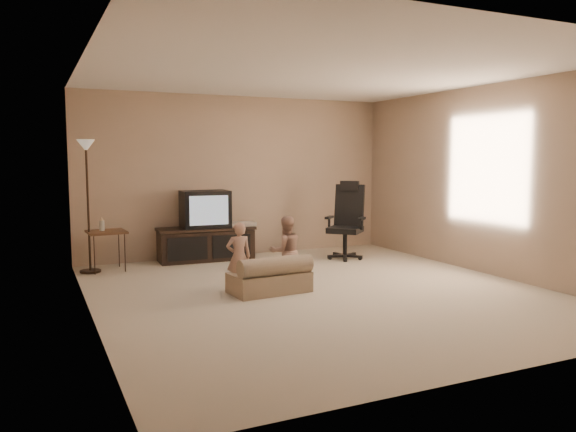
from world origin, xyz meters
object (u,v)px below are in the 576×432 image
object	(u,v)px
tv_stand	(206,231)
toddler_left	(239,257)
child_sofa	(271,278)
toddler_right	(286,251)
floor_lamp	(87,176)
office_chair	(346,231)
side_table	(106,232)

from	to	relation	value
tv_stand	toddler_left	size ratio (longest dim) A/B	1.85
child_sofa	toddler_left	xyz separation A→B (m)	(-0.30, 0.24, 0.23)
toddler_right	floor_lamp	bearing A→B (deg)	-38.81
office_chair	tv_stand	bearing A→B (deg)	-154.18
tv_stand	toddler_right	distance (m)	2.11
office_chair	toddler_right	size ratio (longest dim) A/B	1.40
tv_stand	office_chair	size ratio (longest dim) A/B	1.25
child_sofa	toddler_left	bearing A→B (deg)	137.38
child_sofa	toddler_right	bearing A→B (deg)	34.75
tv_stand	side_table	distance (m)	1.49
side_table	toddler_left	size ratio (longest dim) A/B	0.92
floor_lamp	toddler_left	bearing A→B (deg)	-51.68
floor_lamp	side_table	bearing A→B (deg)	7.30
tv_stand	floor_lamp	size ratio (longest dim) A/B	0.83
floor_lamp	toddler_right	size ratio (longest dim) A/B	2.10
toddler_left	toddler_right	size ratio (longest dim) A/B	0.95
tv_stand	toddler_right	bearing A→B (deg)	-77.15
floor_lamp	toddler_right	world-z (taller)	floor_lamp
tv_stand	child_sofa	xyz separation A→B (m)	(0.08, -2.32, -0.26)
toddler_left	tv_stand	bearing A→B (deg)	-89.63
office_chair	toddler_right	world-z (taller)	office_chair
child_sofa	toddler_right	distance (m)	0.46
child_sofa	toddler_left	distance (m)	0.45
office_chair	toddler_left	world-z (taller)	office_chair
side_table	floor_lamp	size ratio (longest dim) A/B	0.42
tv_stand	floor_lamp	bearing A→B (deg)	-169.43
floor_lamp	child_sofa	bearing A→B (deg)	-49.75
child_sofa	toddler_right	world-z (taller)	toddler_right
child_sofa	tv_stand	bearing A→B (deg)	87.14
toddler_left	toddler_right	xyz separation A→B (m)	(0.60, 0.01, 0.02)
tv_stand	child_sofa	bearing A→B (deg)	-85.45
office_chair	floor_lamp	world-z (taller)	floor_lamp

